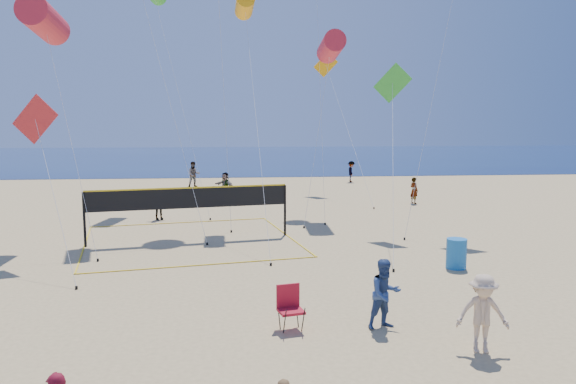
{
  "coord_description": "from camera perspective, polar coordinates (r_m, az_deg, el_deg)",
  "views": [
    {
      "loc": [
        -0.78,
        -10.48,
        5.06
      ],
      "look_at": [
        0.38,
        2.0,
        3.39
      ],
      "focal_mm": 35.0,
      "sensor_mm": 36.0,
      "label": 1
    }
  ],
  "objects": [
    {
      "name": "kite_9",
      "position": [
        39.08,
        4.08,
        12.13
      ],
      "size": [
        2.25,
        9.04,
        9.54
      ],
      "rotation": [
        0.0,
        0.0,
        -0.25
      ],
      "color": "#FFAA0E",
      "rests_on": "ground"
    },
    {
      "name": "volleyball_net",
      "position": [
        23.39,
        -10.01,
        -1.25
      ],
      "size": [
        9.74,
        9.62,
        2.24
      ],
      "rotation": [
        0.0,
        0.0,
        0.18
      ],
      "color": "black",
      "rests_on": "ground"
    },
    {
      "name": "ocean",
      "position": [
        72.66,
        -4.68,
        3.56
      ],
      "size": [
        140.0,
        50.0,
        0.03
      ],
      "primitive_type": "cube",
      "color": "navy",
      "rests_on": "ground"
    },
    {
      "name": "far_person_0",
      "position": [
        28.6,
        -13.02,
        -1.24
      ],
      "size": [
        0.98,
        0.71,
        1.55
      ],
      "primitive_type": "imported",
      "rotation": [
        0.0,
        0.0,
        0.41
      ],
      "color": "gray",
      "rests_on": "ground"
    },
    {
      "name": "far_person_3",
      "position": [
        41.75,
        -9.55,
        1.79
      ],
      "size": [
        1.03,
        0.88,
        1.86
      ],
      "primitive_type": "imported",
      "rotation": [
        0.0,
        0.0,
        0.21
      ],
      "color": "gray",
      "rests_on": "ground"
    },
    {
      "name": "far_person_2",
      "position": [
        33.97,
        12.68,
        0.15
      ],
      "size": [
        0.59,
        0.68,
        1.57
      ],
      "primitive_type": "imported",
      "rotation": [
        0.0,
        0.0,
        2.03
      ],
      "color": "gray",
      "rests_on": "ground"
    },
    {
      "name": "kite_2",
      "position": [
        28.08,
        -4.42,
        18.39
      ],
      "size": [
        1.17,
        9.9,
        10.91
      ],
      "rotation": [
        0.0,
        0.0,
        0.05
      ],
      "color": "#FFAA0E",
      "rests_on": "ground"
    },
    {
      "name": "bystander_b",
      "position": [
        13.07,
        19.16,
        -11.58
      ],
      "size": [
        1.22,
        0.86,
        1.73
      ],
      "primitive_type": "imported",
      "rotation": [
        0.0,
        0.0,
        -0.21
      ],
      "color": "#D7B48F",
      "rests_on": "ground"
    },
    {
      "name": "kite_10",
      "position": [
        29.6,
        4.39,
        14.48
      ],
      "size": [
        2.41,
        5.13,
        9.37
      ],
      "rotation": [
        0.0,
        0.0,
        -0.0
      ],
      "color": "red",
      "rests_on": "ground"
    },
    {
      "name": "camp_chair",
      "position": [
        13.73,
        0.16,
        -11.35
      ],
      "size": [
        0.68,
        0.8,
        1.19
      ],
      "rotation": [
        0.0,
        0.0,
        0.23
      ],
      "color": "#B01425",
      "rests_on": "ground"
    },
    {
      "name": "far_person_1",
      "position": [
        35.51,
        -6.39,
        0.68
      ],
      "size": [
        1.43,
        1.44,
        1.66
      ],
      "primitive_type": "imported",
      "rotation": [
        0.0,
        0.0,
        -0.79
      ],
      "color": "gray",
      "rests_on": "ground"
    },
    {
      "name": "bystander_a",
      "position": [
        13.91,
        9.84,
        -10.15
      ],
      "size": [
        0.97,
        0.85,
        1.7
      ],
      "primitive_type": "imported",
      "rotation": [
        0.0,
        0.0,
        0.27
      ],
      "color": "#31497B",
      "rests_on": "ground"
    },
    {
      "name": "ground",
      "position": [
        11.66,
        -1.0,
        -18.14
      ],
      "size": [
        120.0,
        120.0,
        0.0
      ],
      "primitive_type": "plane",
      "color": "tan",
      "rests_on": "ground"
    },
    {
      "name": "far_person_4",
      "position": [
        44.58,
        6.45,
        2.07
      ],
      "size": [
        0.85,
        1.18,
        1.66
      ],
      "primitive_type": "imported",
      "rotation": [
        0.0,
        0.0,
        1.34
      ],
      "color": "gray",
      "rests_on": "ground"
    },
    {
      "name": "kite_3",
      "position": [
        21.72,
        -24.18,
        6.24
      ],
      "size": [
        3.21,
        4.38,
        5.89
      ],
      "rotation": [
        0.0,
        0.0,
        -0.08
      ],
      "color": "red",
      "rests_on": "ground"
    },
    {
      "name": "kite_0",
      "position": [
        25.0,
        -23.56,
        15.68
      ],
      "size": [
        3.21,
        5.16,
        9.66
      ],
      "rotation": [
        0.0,
        0.0,
        -0.0
      ],
      "color": "red",
      "rests_on": "ground"
    },
    {
      "name": "trash_barrel",
      "position": [
        19.86,
        16.73,
        -6.01
      ],
      "size": [
        0.84,
        0.84,
        1.01
      ],
      "primitive_type": "cylinder",
      "rotation": [
        0.0,
        0.0,
        0.28
      ],
      "color": "#1C6CB7",
      "rests_on": "ground"
    },
    {
      "name": "kite_4",
      "position": [
        25.15,
        10.57,
        10.16
      ],
      "size": [
        2.54,
        7.43,
        7.44
      ],
      "rotation": [
        0.0,
        0.0,
        -0.4
      ],
      "color": "green",
      "rests_on": "ground"
    }
  ]
}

